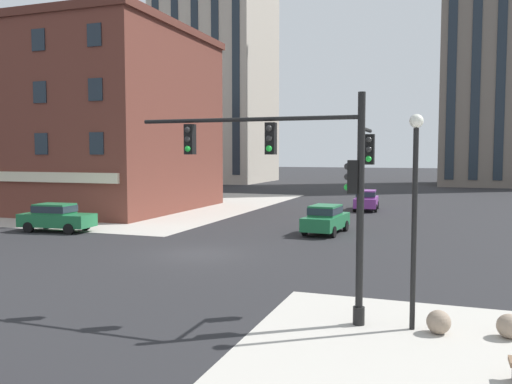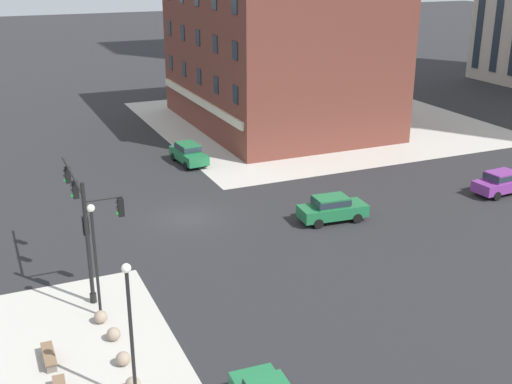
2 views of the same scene
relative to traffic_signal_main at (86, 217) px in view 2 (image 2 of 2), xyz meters
The scene contains 14 objects.
ground_plane 11.26m from the traffic_signal_main, 134.02° to the left, with size 320.00×320.00×0.00m, color #262628.
sidewalk_far_corner 39.00m from the traffic_signal_main, 134.73° to the left, with size 32.00×32.00×0.02m, color #B7B2A8.
traffic_signal_main is the anchor object (origin of this frame).
bollard_sphere_curb_a 5.05m from the traffic_signal_main, ahead, with size 0.62×0.62×0.62m, color gray.
bollard_sphere_curb_b 6.30m from the traffic_signal_main, ahead, with size 0.62×0.62×0.62m, color gray.
bollard_sphere_curb_c 8.02m from the traffic_signal_main, ahead, with size 0.62×0.62×0.62m, color gray.
bollard_sphere_curb_d 9.71m from the traffic_signal_main, ahead, with size 0.62×0.62×0.62m, color gray.
bench_near_signal 7.35m from the traffic_signal_main, 26.89° to the right, with size 1.80×0.49×0.49m.
street_lamp_corner_near 2.75m from the traffic_signal_main, ahead, with size 0.36×0.36×5.70m.
street_lamp_mid_sidewalk 9.63m from the traffic_signal_main, ahead, with size 0.36×0.36×5.91m.
car_main_southbound_far 16.45m from the traffic_signal_main, 100.81° to the left, with size 2.16×4.53×1.68m.
car_cross_eastbound 21.85m from the traffic_signal_main, 148.64° to the left, with size 4.53×2.16×1.68m.
car_parked_curb 29.85m from the traffic_signal_main, 94.90° to the left, with size 2.11×4.51×1.68m.
storefront_block_near_corner 36.63m from the traffic_signal_main, 139.63° to the left, with size 23.43×16.55×14.91m.
Camera 2 is at (37.74, -11.79, 16.24)m, focal length 45.50 mm.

